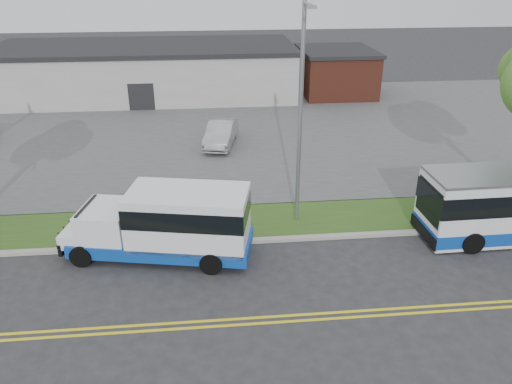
{
  "coord_description": "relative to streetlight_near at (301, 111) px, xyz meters",
  "views": [
    {
      "loc": [
        -0.87,
        -17.24,
        11.06
      ],
      "look_at": [
        1.12,
        2.73,
        1.6
      ],
      "focal_mm": 35.0,
      "sensor_mm": 36.0,
      "label": 1
    }
  ],
  "objects": [
    {
      "name": "shuttle_bus",
      "position": [
        -5.52,
        -2.3,
        -3.68
      ],
      "size": [
        7.87,
        3.84,
        2.9
      ],
      "rotation": [
        0.0,
        0.0,
        -0.2
      ],
      "color": "#0E3F9E",
      "rests_on": "ground"
    },
    {
      "name": "grocery_bag_left",
      "position": [
        -8.63,
        -1.08,
        -4.97
      ],
      "size": [
        0.32,
        0.32,
        0.32
      ],
      "primitive_type": "sphere",
      "color": "white",
      "rests_on": "verge"
    },
    {
      "name": "streetlight_near",
      "position": [
        0.0,
        0.0,
        0.0
      ],
      "size": [
        0.35,
        1.53,
        9.5
      ],
      "color": "gray",
      "rests_on": "verge"
    },
    {
      "name": "lane_line_north",
      "position": [
        -3.0,
        -6.58,
        -5.23
      ],
      "size": [
        70.0,
        0.12,
        0.01
      ],
      "primitive_type": "cube",
      "color": "yellow",
      "rests_on": "ground"
    },
    {
      "name": "parking_lot",
      "position": [
        -3.0,
        14.27,
        -5.18
      ],
      "size": [
        80.0,
        25.0,
        0.1
      ],
      "primitive_type": "cube",
      "color": "#4C4C4F",
      "rests_on": "ground"
    },
    {
      "name": "parked_car_a",
      "position": [
        -3.09,
        10.54,
        -4.37
      ],
      "size": [
        2.52,
        4.85,
        1.52
      ],
      "primitive_type": "imported",
      "rotation": [
        0.0,
        0.0,
        -0.21
      ],
      "color": "#9EA1A5",
      "rests_on": "parking_lot"
    },
    {
      "name": "brick_wing",
      "position": [
        7.5,
        23.27,
        -3.27
      ],
      "size": [
        6.3,
        7.3,
        3.9
      ],
      "color": "brown",
      "rests_on": "ground"
    },
    {
      "name": "verge",
      "position": [
        -3.0,
        0.17,
        -5.18
      ],
      "size": [
        80.0,
        3.3,
        0.1
      ],
      "primitive_type": "cube",
      "color": "#304E1A",
      "rests_on": "ground"
    },
    {
      "name": "curb",
      "position": [
        -3.0,
        -1.63,
        -5.16
      ],
      "size": [
        80.0,
        0.3,
        0.15
      ],
      "primitive_type": "cube",
      "color": "#9E9B93",
      "rests_on": "ground"
    },
    {
      "name": "pedestrian",
      "position": [
        -8.33,
        -0.83,
        -4.29
      ],
      "size": [
        0.68,
        0.51,
        1.68
      ],
      "primitive_type": "imported",
      "rotation": [
        0.0,
        0.0,
        3.33
      ],
      "color": "black",
      "rests_on": "verge"
    },
    {
      "name": "commercial_building",
      "position": [
        -9.0,
        24.27,
        -3.05
      ],
      "size": [
        25.4,
        10.4,
        4.35
      ],
      "color": "#9E9E99",
      "rests_on": "ground"
    },
    {
      "name": "lane_line_south",
      "position": [
        -3.0,
        -6.88,
        -5.23
      ],
      "size": [
        70.0,
        0.12,
        0.01
      ],
      "primitive_type": "cube",
      "color": "yellow",
      "rests_on": "ground"
    },
    {
      "name": "grocery_bag_right",
      "position": [
        -8.03,
        -0.58,
        -4.97
      ],
      "size": [
        0.32,
        0.32,
        0.32
      ],
      "primitive_type": "sphere",
      "color": "white",
      "rests_on": "verge"
    },
    {
      "name": "ground",
      "position": [
        -3.0,
        -2.73,
        -5.23
      ],
      "size": [
        140.0,
        140.0,
        0.0
      ],
      "primitive_type": "plane",
      "color": "#28282B",
      "rests_on": "ground"
    }
  ]
}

